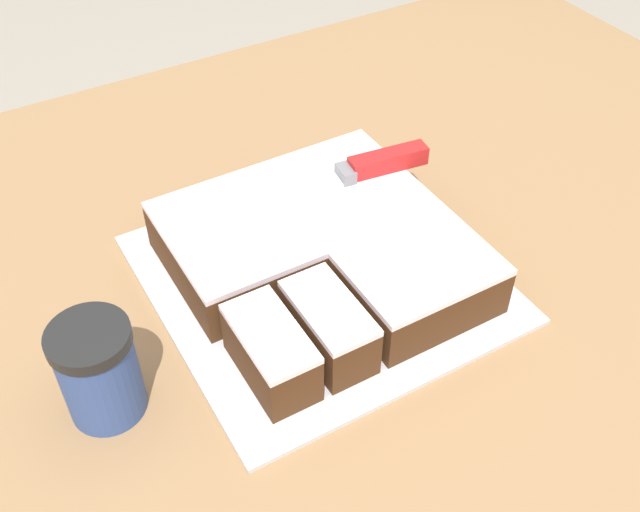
% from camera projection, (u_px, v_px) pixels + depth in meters
% --- Properties ---
extents(countertop, '(1.40, 1.10, 0.92)m').
position_uv_depth(countertop, '(351.00, 491.00, 1.14)').
color(countertop, '#936D47').
rests_on(countertop, ground_plane).
extents(cake_board, '(0.35, 0.35, 0.01)m').
position_uv_depth(cake_board, '(320.00, 278.00, 0.83)').
color(cake_board, silver).
rests_on(cake_board, countertop).
extents(cake, '(0.29, 0.29, 0.06)m').
position_uv_depth(cake, '(321.00, 253.00, 0.81)').
color(cake, '#472814').
rests_on(cake, cake_board).
extents(knife, '(0.26, 0.06, 0.02)m').
position_uv_depth(knife, '(364.00, 168.00, 0.85)').
color(knife, silver).
rests_on(knife, cake).
extents(coffee_cup, '(0.07, 0.07, 0.10)m').
position_uv_depth(coffee_cup, '(99.00, 371.00, 0.67)').
color(coffee_cup, '#334C8C').
rests_on(coffee_cup, countertop).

